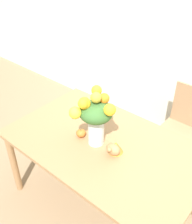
{
  "coord_description": "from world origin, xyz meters",
  "views": [
    {
      "loc": [
        0.97,
        -1.24,
        2.11
      ],
      "look_at": [
        -0.06,
        -0.04,
        1.02
      ],
      "focal_mm": 42.0,
      "sensor_mm": 36.0,
      "label": 1
    }
  ],
  "objects_px": {
    "flower_vase": "(95,116)",
    "dining_chair_near_window": "(182,130)",
    "pumpkin": "(81,133)",
    "turkey_figurine": "(115,148)"
  },
  "relations": [
    {
      "from": "dining_chair_near_window",
      "to": "pumpkin",
      "type": "bearing_deg",
      "value": -117.16
    },
    {
      "from": "flower_vase",
      "to": "pumpkin",
      "type": "relative_size",
      "value": 5.8
    },
    {
      "from": "pumpkin",
      "to": "turkey_figurine",
      "type": "relative_size",
      "value": 0.51
    },
    {
      "from": "pumpkin",
      "to": "turkey_figurine",
      "type": "bearing_deg",
      "value": 3.83
    },
    {
      "from": "flower_vase",
      "to": "pumpkin",
      "type": "height_order",
      "value": "flower_vase"
    },
    {
      "from": "pumpkin",
      "to": "dining_chair_near_window",
      "type": "xyz_separation_m",
      "value": [
        0.49,
        0.94,
        -0.28
      ]
    },
    {
      "from": "flower_vase",
      "to": "turkey_figurine",
      "type": "xyz_separation_m",
      "value": [
        0.19,
        0.01,
        -0.21
      ]
    },
    {
      "from": "flower_vase",
      "to": "dining_chair_near_window",
      "type": "bearing_deg",
      "value": 69.19
    },
    {
      "from": "dining_chair_near_window",
      "to": "flower_vase",
      "type": "bearing_deg",
      "value": -110.43
    },
    {
      "from": "turkey_figurine",
      "to": "dining_chair_near_window",
      "type": "relative_size",
      "value": 0.17
    }
  ]
}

